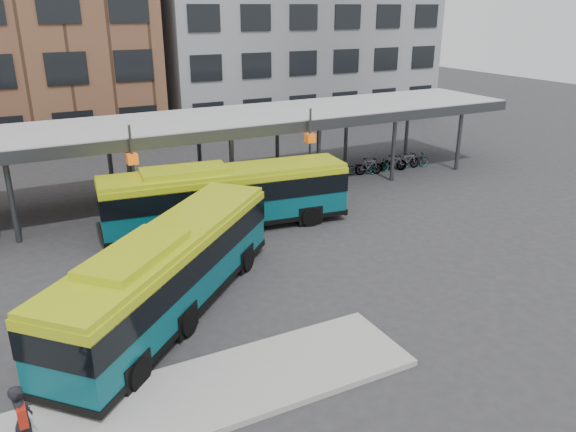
% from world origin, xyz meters
% --- Properties ---
extents(ground, '(120.00, 120.00, 0.00)m').
position_xyz_m(ground, '(0.00, 0.00, 0.00)').
color(ground, '#28282B').
rests_on(ground, ground).
extents(boarding_island, '(14.00, 3.00, 0.18)m').
position_xyz_m(boarding_island, '(-5.50, -3.00, 0.09)').
color(boarding_island, gray).
rests_on(boarding_island, ground).
extents(canopy, '(40.00, 6.53, 4.80)m').
position_xyz_m(canopy, '(-0.06, 12.87, 3.91)').
color(canopy, '#999B9E').
rests_on(canopy, ground).
extents(building_grey, '(24.00, 14.00, 20.00)m').
position_xyz_m(building_grey, '(16.00, 32.00, 10.00)').
color(building_grey, slate).
rests_on(building_grey, ground).
extents(bus_front, '(9.62, 9.44, 3.07)m').
position_xyz_m(bus_front, '(-3.81, 1.61, 1.60)').
color(bus_front, '#074752').
rests_on(bus_front, ground).
extents(bus_rear, '(11.25, 3.53, 3.05)m').
position_xyz_m(bus_rear, '(0.61, 7.87, 1.59)').
color(bus_rear, '#074752').
rests_on(bus_rear, ground).
extents(pedestrian, '(0.44, 0.68, 1.78)m').
position_xyz_m(pedestrian, '(-8.54, -3.21, 1.08)').
color(pedestrian, black).
rests_on(pedestrian, boarding_island).
extents(bike_rack, '(5.75, 1.39, 1.04)m').
position_xyz_m(bike_rack, '(13.09, 12.15, 0.47)').
color(bike_rack, slate).
rests_on(bike_rack, ground).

